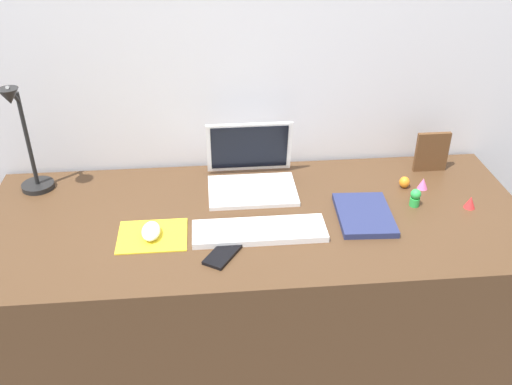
# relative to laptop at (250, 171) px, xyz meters

# --- Properties ---
(ground_plane) EXTENTS (6.00, 6.00, 0.00)m
(ground_plane) POSITION_rel_laptop_xyz_m (0.00, -0.20, -0.79)
(ground_plane) COLOR #59514C
(back_wall) EXTENTS (2.96, 0.05, 1.35)m
(back_wall) POSITION_rel_laptop_xyz_m (0.00, 0.19, -0.12)
(back_wall) COLOR silver
(back_wall) RESTS_ON ground_plane
(desk) EXTENTS (1.76, 0.71, 0.74)m
(desk) POSITION_rel_laptop_xyz_m (0.00, -0.20, -0.42)
(desk) COLOR #4C331E
(desk) RESTS_ON ground_plane
(laptop) EXTENTS (0.30, 0.25, 0.21)m
(laptop) POSITION_rel_laptop_xyz_m (0.00, 0.00, 0.00)
(laptop) COLOR white
(laptop) RESTS_ON desk
(keyboard) EXTENTS (0.41, 0.13, 0.02)m
(keyboard) POSITION_rel_laptop_xyz_m (0.01, -0.30, -0.04)
(keyboard) COLOR white
(keyboard) RESTS_ON desk
(mousepad) EXTENTS (0.21, 0.17, 0.00)m
(mousepad) POSITION_rel_laptop_xyz_m (-0.32, -0.28, -0.05)
(mousepad) COLOR yellow
(mousepad) RESTS_ON desk
(mouse) EXTENTS (0.06, 0.10, 0.03)m
(mouse) POSITION_rel_laptop_xyz_m (-0.33, -0.29, -0.03)
(mouse) COLOR white
(mouse) RESTS_ON mousepad
(cell_phone) EXTENTS (0.12, 0.14, 0.01)m
(cell_phone) POSITION_rel_laptop_xyz_m (-0.11, -0.40, -0.05)
(cell_phone) COLOR black
(cell_phone) RESTS_ON desk
(desk_lamp) EXTENTS (0.11, 0.16, 0.40)m
(desk_lamp) POSITION_rel_laptop_xyz_m (-0.74, 0.01, 0.13)
(desk_lamp) COLOR black
(desk_lamp) RESTS_ON desk
(notebook_pad) EXTENTS (0.18, 0.25, 0.02)m
(notebook_pad) POSITION_rel_laptop_xyz_m (0.35, -0.24, -0.04)
(notebook_pad) COLOR navy
(notebook_pad) RESTS_ON desk
(picture_frame) EXTENTS (0.12, 0.02, 0.15)m
(picture_frame) POSITION_rel_laptop_xyz_m (0.66, 0.04, 0.02)
(picture_frame) COLOR brown
(picture_frame) RESTS_ON desk
(toy_figurine_red) EXTENTS (0.04, 0.04, 0.04)m
(toy_figurine_red) POSITION_rel_laptop_xyz_m (0.71, -0.22, -0.03)
(toy_figurine_red) COLOR red
(toy_figurine_red) RESTS_ON desk
(toy_figurine_orange) EXTENTS (0.04, 0.04, 0.04)m
(toy_figurine_orange) POSITION_rel_laptop_xyz_m (0.53, -0.07, -0.03)
(toy_figurine_orange) COLOR orange
(toy_figurine_orange) RESTS_ON desk
(toy_figurine_pink) EXTENTS (0.04, 0.04, 0.04)m
(toy_figurine_pink) POSITION_rel_laptop_xyz_m (0.59, -0.08, -0.03)
(toy_figurine_pink) COLOR pink
(toy_figurine_pink) RESTS_ON desk
(toy_figurine_green) EXTENTS (0.03, 0.03, 0.06)m
(toy_figurine_green) POSITION_rel_laptop_xyz_m (0.53, -0.19, -0.02)
(toy_figurine_green) COLOR green
(toy_figurine_green) RESTS_ON desk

